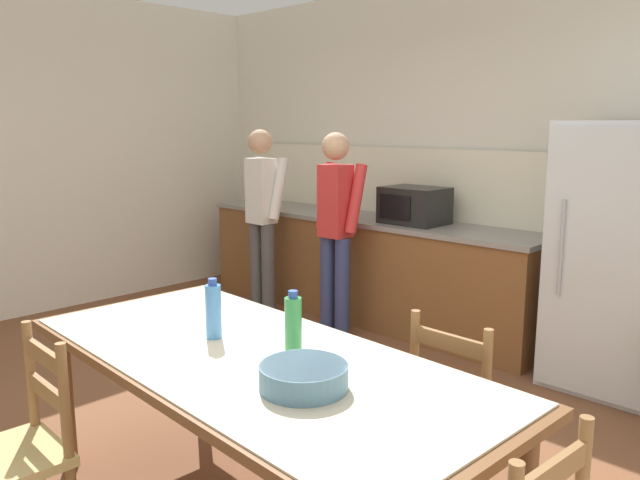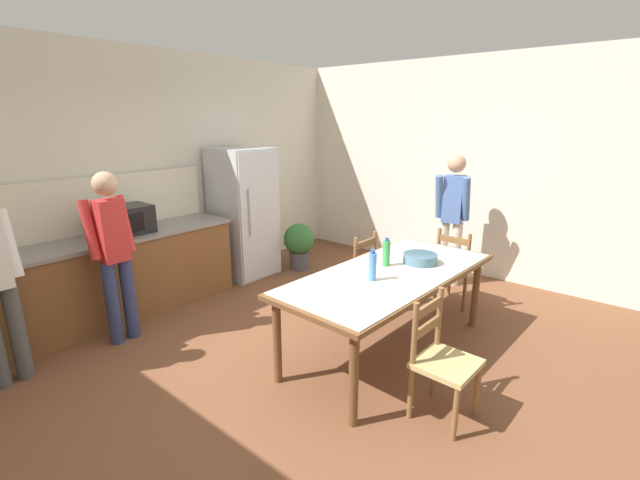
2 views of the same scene
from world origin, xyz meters
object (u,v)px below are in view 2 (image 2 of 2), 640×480
object	(u,v)px
chair_side_near_left	(442,360)
person_by_table	(452,214)
microwave	(126,220)
serving_bowl	(420,258)
bottle_near_centre	(372,266)
person_at_counter	(113,249)
dining_table	(390,279)
chair_head_end	(457,268)
chair_side_far_right	(355,273)
potted_plant	(299,243)
bottle_off_centre	(386,253)
refrigerator	(244,213)

from	to	relation	value
chair_side_near_left	person_by_table	xyz separation A→B (m)	(2.50, 1.04, 0.51)
microwave	serving_bowl	world-z (taller)	microwave
bottle_near_centre	person_at_counter	size ratio (longest dim) A/B	0.16
dining_table	chair_head_end	xyz separation A→B (m)	(1.42, -0.06, -0.27)
chair_side_far_right	potted_plant	distance (m)	1.54
microwave	person_at_counter	world-z (taller)	person_at_counter
bottle_off_centre	person_by_table	xyz separation A→B (m)	(1.85, 0.16, 0.04)
person_by_table	potted_plant	size ratio (longest dim) A/B	2.53
chair_side_near_left	bottle_off_centre	bearing A→B (deg)	55.52
bottle_off_centre	potted_plant	xyz separation A→B (m)	(1.04, 2.06, -0.52)
chair_head_end	chair_side_far_right	world-z (taller)	same
chair_side_far_right	bottle_off_centre	bearing A→B (deg)	57.76
refrigerator	potted_plant	bearing A→B (deg)	-34.17
dining_table	bottle_near_centre	xyz separation A→B (m)	(-0.28, 0.01, 0.20)
person_by_table	potted_plant	bearing A→B (deg)	-75.57
refrigerator	microwave	distance (m)	1.62
dining_table	chair_head_end	bearing A→B (deg)	-2.34
dining_table	person_by_table	distance (m)	2.00
serving_bowl	person_by_table	world-z (taller)	person_by_table
refrigerator	microwave	world-z (taller)	refrigerator
bottle_off_centre	potted_plant	distance (m)	2.36
person_at_counter	microwave	bearing A→B (deg)	-37.13
chair_side_near_left	person_at_counter	distance (m)	3.05
refrigerator	person_by_table	world-z (taller)	refrigerator
bottle_near_centre	chair_side_far_right	size ratio (longest dim) A/B	0.30
refrigerator	bottle_off_centre	xyz separation A→B (m)	(-0.41, -2.48, 0.04)
bottle_off_centre	serving_bowl	xyz separation A→B (m)	(0.27, -0.21, -0.07)
dining_table	potted_plant	xyz separation A→B (m)	(1.16, 2.17, -0.33)
microwave	chair_head_end	world-z (taller)	microwave
person_at_counter	person_by_table	world-z (taller)	person_by_table
refrigerator	potted_plant	world-z (taller)	refrigerator
chair_head_end	chair_side_near_left	xyz separation A→B (m)	(-1.95, -0.70, 0.00)
bottle_off_centre	chair_side_near_left	world-z (taller)	bottle_off_centre
dining_table	bottle_near_centre	distance (m)	0.34
refrigerator	dining_table	world-z (taller)	refrigerator
chair_side_far_right	person_at_counter	bearing A→B (deg)	-32.65
serving_bowl	potted_plant	size ratio (longest dim) A/B	0.48
serving_bowl	potted_plant	world-z (taller)	serving_bowl
chair_side_near_left	potted_plant	xyz separation A→B (m)	(1.69, 2.94, -0.06)
microwave	bottle_near_centre	distance (m)	2.73
dining_table	person_by_table	world-z (taller)	person_by_table
bottle_near_centre	person_by_table	distance (m)	2.26
serving_bowl	person_at_counter	xyz separation A→B (m)	(-1.87, 2.19, 0.09)
chair_side_far_right	person_by_table	xyz separation A→B (m)	(1.43, -0.49, 0.51)
refrigerator	chair_side_near_left	xyz separation A→B (m)	(-1.06, -3.36, -0.43)
bottle_off_centre	person_by_table	size ratio (longest dim) A/B	0.16
bottle_off_centre	person_by_table	distance (m)	1.86
bottle_off_centre	chair_side_near_left	bearing A→B (deg)	-126.70
person_at_counter	bottle_near_centre	bearing A→B (deg)	-150.25
refrigerator	serving_bowl	size ratio (longest dim) A/B	5.43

